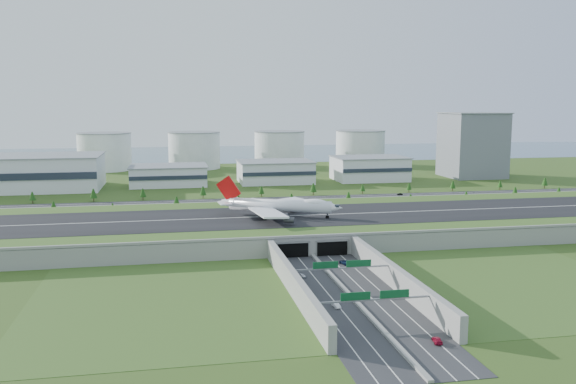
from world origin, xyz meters
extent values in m
plane|color=#314716|center=(0.00, 0.00, 0.00)|extent=(1200.00, 1200.00, 0.00)
cube|color=gray|center=(0.00, 0.00, 4.00)|extent=(520.00, 100.00, 8.00)
cube|color=#3B571E|center=(0.00, 0.00, 8.08)|extent=(520.00, 100.00, 0.16)
cube|color=black|center=(0.00, 0.00, 8.22)|extent=(520.00, 58.00, 0.12)
cube|color=silver|center=(0.00, 0.00, 8.30)|extent=(520.00, 0.90, 0.02)
cube|color=gray|center=(0.00, -49.40, 8.60)|extent=(520.00, 1.20, 1.20)
cube|color=#28282B|center=(0.00, -110.00, 0.06)|extent=(34.00, 120.00, 0.12)
cube|color=gray|center=(0.00, -110.00, 0.45)|extent=(1.60, 120.00, 0.90)
cube|color=gray|center=(-18.20, -100.00, 4.00)|extent=(2.40, 100.00, 8.00)
cube|color=gray|center=(18.20, -100.00, 4.00)|extent=(2.40, 100.00, 8.00)
cube|color=black|center=(-8.50, -50.20, 3.20)|extent=(13.00, 1.20, 6.00)
cube|color=black|center=(8.50, -50.20, 3.20)|extent=(13.00, 1.20, 6.00)
cylinder|color=gray|center=(-19.00, -95.00, 3.50)|extent=(0.70, 0.70, 7.00)
cylinder|color=gray|center=(19.00, -95.00, 3.50)|extent=(0.70, 0.70, 7.00)
cube|color=gray|center=(0.00, -95.00, 7.20)|extent=(38.00, 0.50, 0.50)
cube|color=#0C4C23|center=(-6.00, -95.10, 8.60)|extent=(9.00, 0.30, 2.40)
cube|color=#0C4C23|center=(6.00, -95.10, 8.60)|extent=(9.00, 0.30, 2.40)
cylinder|color=gray|center=(-19.00, -130.00, 3.50)|extent=(0.70, 0.70, 7.00)
cylinder|color=gray|center=(19.00, -130.00, 3.50)|extent=(0.70, 0.70, 7.00)
cube|color=gray|center=(0.00, -130.00, 7.20)|extent=(38.00, 0.50, 0.50)
cube|color=#0C4C23|center=(-6.00, -130.10, 8.60)|extent=(9.00, 0.30, 2.40)
cube|color=#0C4C23|center=(6.00, -130.10, 8.60)|extent=(9.00, 0.30, 2.40)
cube|color=#28282B|center=(0.00, 95.00, 0.06)|extent=(560.00, 36.00, 0.12)
cylinder|color=#3D2819|center=(-125.39, 73.00, 1.38)|extent=(0.50, 0.50, 2.75)
cone|color=#1F3D10|center=(-125.39, 73.00, 4.89)|extent=(4.28, 4.28, 5.51)
cylinder|color=#3D2819|center=(-92.38, 73.00, 1.00)|extent=(0.50, 0.50, 2.01)
cone|color=#1F3D10|center=(-92.38, 73.00, 3.57)|extent=(3.12, 3.12, 4.02)
cylinder|color=#3D2819|center=(-55.18, 73.00, 1.52)|extent=(0.50, 0.50, 3.04)
cone|color=#1F3D10|center=(-55.18, 73.00, 5.40)|extent=(4.72, 4.72, 6.07)
cylinder|color=#3D2819|center=(-17.79, 73.00, 1.47)|extent=(0.50, 0.50, 2.94)
cone|color=#1F3D10|center=(-17.79, 73.00, 5.23)|extent=(4.58, 4.58, 5.88)
cylinder|color=#3D2819|center=(15.32, 73.00, 1.47)|extent=(0.50, 0.50, 2.94)
cone|color=#1F3D10|center=(15.32, 73.00, 5.23)|extent=(4.58, 4.58, 5.89)
cylinder|color=#3D2819|center=(52.19, 73.00, 1.47)|extent=(0.50, 0.50, 2.93)
cone|color=#1F3D10|center=(52.19, 73.00, 5.21)|extent=(4.56, 4.56, 5.87)
cylinder|color=#3D2819|center=(94.04, 73.00, 1.03)|extent=(0.50, 0.50, 2.06)
cone|color=#1F3D10|center=(94.04, 73.00, 3.66)|extent=(3.21, 3.21, 4.12)
cylinder|color=#3D2819|center=(132.87, 73.00, 1.14)|extent=(0.50, 0.50, 2.28)
cone|color=#1F3D10|center=(132.87, 73.00, 4.06)|extent=(3.55, 3.55, 4.56)
cylinder|color=#3D2819|center=(168.13, 73.00, 1.49)|extent=(0.50, 0.50, 2.98)
cone|color=#1F3D10|center=(168.13, 73.00, 5.30)|extent=(4.64, 4.64, 5.96)
cylinder|color=#3D2819|center=(200.79, 73.00, 1.31)|extent=(0.50, 0.50, 2.62)
cone|color=#1F3D10|center=(200.79, 73.00, 4.65)|extent=(4.07, 4.07, 5.23)
cylinder|color=#3D2819|center=(-146.07, 117.00, 1.35)|extent=(0.50, 0.50, 2.70)
cone|color=#1F3D10|center=(-146.07, 117.00, 4.81)|extent=(4.21, 4.21, 5.41)
cylinder|color=#3D2819|center=(-108.31, 117.00, 1.52)|extent=(0.50, 0.50, 3.04)
cone|color=#1F3D10|center=(-108.31, 117.00, 5.41)|extent=(4.73, 4.73, 6.08)
cylinder|color=#3D2819|center=(-76.75, 117.00, 1.39)|extent=(0.50, 0.50, 2.78)
cone|color=#1F3D10|center=(-76.75, 117.00, 4.95)|extent=(4.33, 4.33, 5.57)
cylinder|color=#3D2819|center=(-37.05, 117.00, 1.46)|extent=(0.50, 0.50, 2.92)
cone|color=#1F3D10|center=(-37.05, 117.00, 5.20)|extent=(4.55, 4.55, 5.85)
cylinder|color=#3D2819|center=(2.89, 117.00, 1.31)|extent=(0.50, 0.50, 2.62)
cone|color=#1F3D10|center=(2.89, 117.00, 4.65)|extent=(4.07, 4.07, 5.24)
cylinder|color=#3D2819|center=(39.66, 117.00, 1.52)|extent=(0.50, 0.50, 3.03)
cone|color=#1F3D10|center=(39.66, 117.00, 5.39)|extent=(4.71, 4.71, 6.06)
cylinder|color=#3D2819|center=(75.73, 117.00, 1.21)|extent=(0.50, 0.50, 2.43)
cone|color=#1F3D10|center=(75.73, 117.00, 4.31)|extent=(3.77, 3.77, 4.85)
cylinder|color=#3D2819|center=(110.72, 117.00, 1.20)|extent=(0.50, 0.50, 2.39)
cone|color=#1F3D10|center=(110.72, 117.00, 4.25)|extent=(3.72, 3.72, 4.78)
cylinder|color=#3D2819|center=(144.68, 117.00, 1.35)|extent=(0.50, 0.50, 2.70)
cone|color=#1F3D10|center=(144.68, 117.00, 4.81)|extent=(4.21, 4.21, 5.41)
cylinder|color=#3D2819|center=(182.62, 117.00, 1.21)|extent=(0.50, 0.50, 2.42)
cone|color=#1F3D10|center=(182.62, 117.00, 4.30)|extent=(3.76, 3.76, 4.83)
cylinder|color=#3D2819|center=(219.50, 117.00, 1.44)|extent=(0.50, 0.50, 2.89)
cone|color=#1F3D10|center=(219.50, 117.00, 5.13)|extent=(4.49, 4.49, 5.78)
cube|color=silver|center=(-170.00, 185.00, 12.50)|extent=(120.00, 60.00, 25.00)
cube|color=silver|center=(-60.00, 190.00, 7.50)|extent=(58.00, 42.00, 15.00)
cube|color=silver|center=(25.00, 190.00, 8.50)|extent=(58.00, 42.00, 17.00)
cube|color=silver|center=(105.00, 190.00, 9.50)|extent=(58.00, 42.00, 19.00)
cube|color=slate|center=(200.00, 195.00, 27.50)|extent=(46.00, 46.00, 55.00)
cylinder|color=silver|center=(-120.00, 310.00, 17.50)|extent=(50.00, 50.00, 35.00)
cylinder|color=silver|center=(-35.00, 310.00, 17.50)|extent=(50.00, 50.00, 35.00)
cylinder|color=silver|center=(50.00, 310.00, 17.50)|extent=(50.00, 50.00, 35.00)
cylinder|color=silver|center=(135.00, 310.00, 17.50)|extent=(50.00, 50.00, 35.00)
cube|color=#3C5B72|center=(0.00, 480.00, 0.03)|extent=(1200.00, 260.00, 0.06)
cylinder|color=white|center=(-5.02, -0.06, 13.65)|extent=(49.69, 26.81, 5.93)
cone|color=white|center=(20.28, -11.53, 13.65)|extent=(9.20, 8.46, 5.93)
cone|color=white|center=(-30.33, 11.41, 14.02)|extent=(10.88, 9.22, 5.93)
ellipsoid|color=white|center=(11.04, -7.34, 15.79)|extent=(13.42, 9.42, 3.65)
cube|color=white|center=(-13.21, -13.64, 12.73)|extent=(15.64, 29.14, 1.46)
cube|color=white|center=(-0.21, 15.05, 12.73)|extent=(29.82, 25.43, 1.46)
cylinder|color=#38383D|center=(-5.59, -12.01, 10.69)|extent=(5.53, 4.52, 2.78)
cylinder|color=#38383D|center=(-4.88, -23.51, 10.69)|extent=(5.53, 4.52, 2.78)
cylinder|color=#38383D|center=(3.59, 8.24, 10.69)|extent=(5.53, 4.52, 2.78)
cylinder|color=#38383D|center=(12.71, 15.29, 10.69)|extent=(5.53, 4.52, 2.78)
cube|color=white|center=(-31.97, 5.54, 14.76)|extent=(6.53, 10.68, 0.56)
cube|color=white|center=(-27.00, 16.51, 14.76)|extent=(11.52, 10.45, 0.56)
cube|color=red|center=(-29.49, 11.03, 21.06)|extent=(12.37, 6.21, 13.88)
cylinder|color=black|center=(16.77, -9.94, 8.79)|extent=(1.76, 0.65, 1.76)
cylinder|color=black|center=(-9.62, -1.23, 8.79)|extent=(1.76, 0.65, 1.76)
cylinder|color=black|center=(-7.17, 4.17, 8.79)|extent=(1.76, 0.65, 1.76)
cylinder|color=black|center=(-14.68, 1.06, 8.79)|extent=(1.76, 0.65, 1.76)
cylinder|color=black|center=(-12.24, 6.46, 8.79)|extent=(1.76, 0.65, 1.76)
imported|color=silver|center=(-10.98, -79.86, 0.81)|extent=(2.87, 4.36, 1.38)
imported|color=white|center=(-7.51, -114.64, 0.90)|extent=(2.22, 4.88, 1.55)
imported|color=#0A1936|center=(9.86, -65.03, 0.95)|extent=(4.11, 6.47, 1.66)
imported|color=maroon|center=(11.71, -147.65, 0.89)|extent=(3.19, 5.64, 1.54)
imported|color=black|center=(99.13, 104.98, 0.79)|extent=(4.19, 1.73, 1.35)
imported|color=silver|center=(193.15, 85.91, 0.92)|extent=(6.22, 3.98, 1.60)
imported|color=white|center=(-5.49, 102.25, 0.90)|extent=(5.70, 3.11, 1.57)
camera|label=1|loc=(-57.68, -294.17, 64.60)|focal=38.00mm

